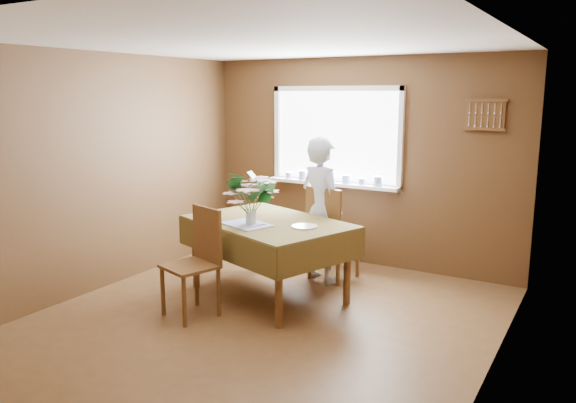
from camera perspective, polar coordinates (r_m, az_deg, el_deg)
The scene contains 15 objects.
floor at distance 5.26m, azimuth -3.09°, elevation -12.32°, with size 4.50×4.50×0.00m, color brown.
ceiling at distance 4.85m, azimuth -3.41°, elevation 15.96°, with size 4.50×4.50×0.00m, color white.
wall_back at distance 6.87m, azimuth 7.18°, elevation 3.97°, with size 4.00×4.00×0.00m, color brown.
wall_front at distance 3.31m, azimuth -25.31°, elevation -4.58°, with size 4.00×4.00×0.00m, color brown.
wall_left at distance 6.22m, azimuth -18.83°, elevation 2.74°, with size 4.50×4.50×0.00m, color brown.
wall_right at distance 4.16m, azimuth 20.40°, elevation -1.19°, with size 4.50×4.50×0.00m, color brown.
window_assembly at distance 6.93m, azimuth 4.75°, elevation 4.86°, with size 1.72×0.20×1.22m.
spoon_rack at distance 6.36m, azimuth 19.41°, elevation 8.32°, with size 0.44×0.05×0.33m.
dining_table at distance 5.74m, azimuth -2.07°, elevation -2.91°, with size 1.92×1.60×0.81m.
chair_far at distance 6.27m, azimuth 4.22°, elevation -2.94°, with size 0.53×0.53×1.07m.
chair_near at distance 5.37m, azimuth -9.18°, elevation -5.65°, with size 0.55×0.55×1.02m.
seated_woman at distance 6.20m, azimuth 3.40°, elevation -0.86°, with size 0.59×0.39×1.62m, color white.
flower_bouquet at distance 5.51m, azimuth -3.81°, elevation 0.77°, with size 0.55×0.55×0.47m.
side_plate at distance 5.44m, azimuth 1.70°, elevation -2.55°, with size 0.25×0.25×0.01m, color white.
table_knife at distance 5.47m, azimuth -3.08°, elevation -2.47°, with size 0.02×0.20×0.00m, color silver.
Camera 1 is at (2.67, -4.02, 2.08)m, focal length 35.00 mm.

